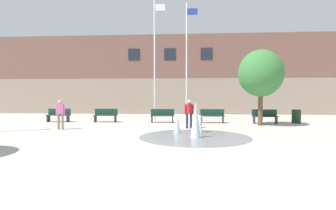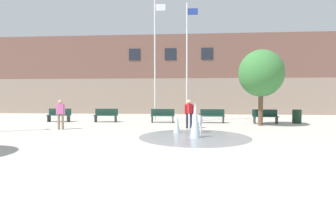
# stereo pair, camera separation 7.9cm
# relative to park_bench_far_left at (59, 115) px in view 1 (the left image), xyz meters

# --- Properties ---
(ground_plane) EXTENTS (100.00, 100.00, 0.00)m
(ground_plane) POSITION_rel_park_bench_far_left_xyz_m (7.22, -10.12, -0.48)
(ground_plane) COLOR #B2ADA3
(library_building) EXTENTS (36.00, 6.05, 7.72)m
(library_building) POSITION_rel_park_bench_far_left_xyz_m (7.22, 10.82, 3.38)
(library_building) COLOR gray
(library_building) RESTS_ON ground
(splash_fountain) EXTENTS (4.91, 4.91, 1.57)m
(splash_fountain) POSITION_rel_park_bench_far_left_xyz_m (9.09, -5.79, 0.00)
(splash_fountain) COLOR gray
(splash_fountain) RESTS_ON ground
(park_bench_far_left) EXTENTS (1.60, 0.44, 0.91)m
(park_bench_far_left) POSITION_rel_park_bench_far_left_xyz_m (0.00, 0.00, 0.00)
(park_bench_far_left) COLOR #28282D
(park_bench_far_left) RESTS_ON ground
(park_bench_left_of_flagpoles) EXTENTS (1.60, 0.44, 0.91)m
(park_bench_left_of_flagpoles) POSITION_rel_park_bench_far_left_xyz_m (3.29, 0.09, 0.00)
(park_bench_left_of_flagpoles) COLOR #28282D
(park_bench_left_of_flagpoles) RESTS_ON ground
(park_bench_under_left_flagpole) EXTENTS (1.60, 0.44, 0.91)m
(park_bench_under_left_flagpole) POSITION_rel_park_bench_far_left_xyz_m (7.21, 0.08, 0.00)
(park_bench_under_left_flagpole) COLOR #28282D
(park_bench_under_left_flagpole) RESTS_ON ground
(park_bench_under_right_flagpole) EXTENTS (1.60, 0.44, 0.91)m
(park_bench_under_right_flagpole) POSITION_rel_park_bench_far_left_xyz_m (10.55, 0.07, 0.00)
(park_bench_under_right_flagpole) COLOR #28282D
(park_bench_under_right_flagpole) RESTS_ON ground
(park_bench_far_right) EXTENTS (1.60, 0.44, 0.91)m
(park_bench_far_right) POSITION_rel_park_bench_far_left_xyz_m (13.93, -0.08, 0.00)
(park_bench_far_right) COLOR #28282D
(park_bench_far_right) RESTS_ON ground
(adult_watching) EXTENTS (0.50, 0.26, 1.59)m
(adult_watching) POSITION_rel_park_bench_far_left_xyz_m (2.09, -3.94, 0.45)
(adult_watching) COLOR #89755B
(adult_watching) RESTS_ON ground
(adult_near_bench) EXTENTS (0.50, 0.39, 1.59)m
(adult_near_bench) POSITION_rel_park_bench_far_left_xyz_m (8.98, -2.92, 0.45)
(adult_near_bench) COLOR #1E233D
(adult_near_bench) RESTS_ON ground
(child_in_fountain) EXTENTS (0.31, 0.23, 0.99)m
(child_in_fountain) POSITION_rel_park_bench_far_left_xyz_m (9.50, -4.49, 0.10)
(child_in_fountain) COLOR silver
(child_in_fountain) RESTS_ON ground
(flagpole_left) EXTENTS (0.80, 0.10, 8.62)m
(flagpole_left) POSITION_rel_park_bench_far_left_xyz_m (6.60, 0.97, 4.08)
(flagpole_left) COLOR silver
(flagpole_left) RESTS_ON ground
(flagpole_right) EXTENTS (0.80, 0.10, 8.27)m
(flagpole_right) POSITION_rel_park_bench_far_left_xyz_m (8.86, 0.97, 3.90)
(flagpole_right) COLOR silver
(flagpole_right) RESTS_ON ground
(trash_can) EXTENTS (0.56, 0.56, 0.90)m
(trash_can) POSITION_rel_park_bench_far_left_xyz_m (16.04, 0.22, -0.03)
(trash_can) COLOR #193323
(trash_can) RESTS_ON ground
(street_tree_near_building) EXTENTS (2.67, 2.67, 4.59)m
(street_tree_near_building) POSITION_rel_park_bench_far_left_xyz_m (13.32, -1.22, 2.68)
(street_tree_near_building) COLOR brown
(street_tree_near_building) RESTS_ON ground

